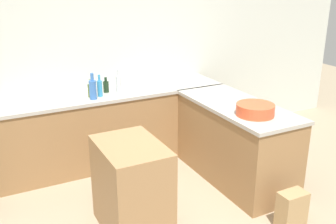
% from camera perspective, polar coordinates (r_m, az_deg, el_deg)
% --- Properties ---
extents(wall_back, '(8.00, 0.06, 2.70)m').
position_cam_1_polar(wall_back, '(5.11, -9.89, 8.50)').
color(wall_back, silver).
rests_on(wall_back, ground_plane).
extents(counter_back, '(2.90, 0.67, 0.92)m').
position_cam_1_polar(counter_back, '(5.03, -8.09, -2.11)').
color(counter_back, olive).
rests_on(counter_back, ground_plane).
extents(counter_peninsula, '(0.69, 1.59, 0.92)m').
position_cam_1_polar(counter_peninsula, '(4.61, 9.72, -4.27)').
color(counter_peninsula, olive).
rests_on(counter_peninsula, ground_plane).
extents(island_table, '(0.54, 0.77, 0.87)m').
position_cam_1_polar(island_table, '(3.70, -5.29, -10.88)').
color(island_table, '#997047').
rests_on(island_table, ground_plane).
extents(mixing_bowl, '(0.39, 0.39, 0.12)m').
position_cam_1_polar(mixing_bowl, '(4.12, 12.54, 0.34)').
color(mixing_bowl, '#DB512D').
rests_on(mixing_bowl, counter_peninsula).
extents(dish_soap_bottle, '(0.06, 0.06, 0.26)m').
position_cam_1_polar(dish_soap_bottle, '(4.70, -9.88, 3.48)').
color(dish_soap_bottle, '#338CBF').
rests_on(dish_soap_bottle, counter_back).
extents(wine_bottle_dark, '(0.07, 0.07, 0.19)m').
position_cam_1_polar(wine_bottle_dark, '(4.86, -8.99, 3.70)').
color(wine_bottle_dark, black).
rests_on(wine_bottle_dark, counter_back).
extents(vinegar_bottle_clear, '(0.06, 0.06, 0.28)m').
position_cam_1_polar(vinegar_bottle_clear, '(4.83, -7.19, 4.15)').
color(vinegar_bottle_clear, silver).
rests_on(vinegar_bottle_clear, counter_back).
extents(water_bottle_blue, '(0.08, 0.08, 0.31)m').
position_cam_1_polar(water_bottle_blue, '(4.60, -10.86, 3.30)').
color(water_bottle_blue, '#386BB7').
rests_on(water_bottle_blue, counter_back).
extents(olive_oil_bottle, '(0.07, 0.07, 0.21)m').
position_cam_1_polar(olive_oil_bottle, '(4.70, -11.13, 3.15)').
color(olive_oil_bottle, '#475B1E').
rests_on(olive_oil_bottle, counter_back).
extents(paper_bag, '(0.27, 0.17, 0.38)m').
position_cam_1_polar(paper_bag, '(3.99, 17.50, -13.44)').
color(paper_bag, '#A88456').
rests_on(paper_bag, ground_plane).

